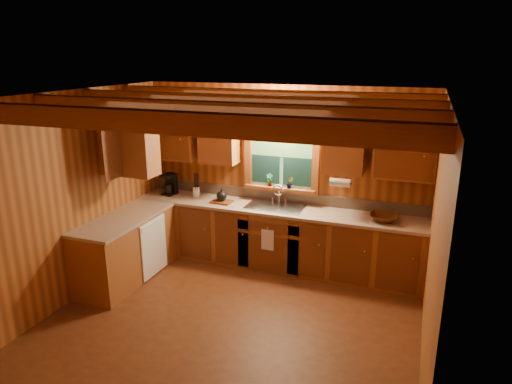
{
  "coord_description": "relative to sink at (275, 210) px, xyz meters",
  "views": [
    {
      "loc": [
        1.91,
        -4.39,
        3.01
      ],
      "look_at": [
        0.0,
        0.8,
        1.35
      ],
      "focal_mm": 32.43,
      "sensor_mm": 36.0,
      "label": 1
    }
  ],
  "objects": [
    {
      "name": "sink",
      "position": [
        0.0,
        0.0,
        0.0
      ],
      "size": [
        0.82,
        0.48,
        0.43
      ],
      "color": "silver",
      "rests_on": "countertop"
    },
    {
      "name": "paper_towel_roll",
      "position": [
        0.92,
        -0.07,
        0.51
      ],
      "size": [
        0.27,
        0.11,
        0.11
      ],
      "primitive_type": "cylinder",
      "rotation": [
        0.0,
        1.57,
        0.0
      ],
      "color": "white",
      "rests_on": "upper_cabinets"
    },
    {
      "name": "utensil_crock",
      "position": [
        -1.3,
        0.06,
        0.14
      ],
      "size": [
        0.13,
        0.13,
        0.37
      ],
      "rotation": [
        0.0,
        0.0,
        -0.15
      ],
      "color": "silver",
      "rests_on": "countertop"
    },
    {
      "name": "countertop",
      "position": [
        -0.48,
        -0.31,
        0.02
      ],
      "size": [
        4.2,
        2.24,
        0.04
      ],
      "color": "tan",
      "rests_on": "base_cabinets"
    },
    {
      "name": "potted_plant_right",
      "position": [
        0.15,
        0.19,
        0.37
      ],
      "size": [
        0.11,
        0.1,
        0.17
      ],
      "primitive_type": "imported",
      "rotation": [
        0.0,
        0.0,
        0.24
      ],
      "color": "#633115",
      "rests_on": "window_sill"
    },
    {
      "name": "teakettle",
      "position": [
        -0.8,
        -0.08,
        0.15
      ],
      "size": [
        0.15,
        0.15,
        0.19
      ],
      "rotation": [
        0.0,
        0.0,
        0.25
      ],
      "color": "black",
      "rests_on": "cutting_board"
    },
    {
      "name": "dishwasher_panel",
      "position": [
        -1.47,
        -0.92,
        -0.43
      ],
      "size": [
        0.02,
        0.6,
        0.8
      ],
      "primitive_type": "cube",
      "color": "white",
      "rests_on": "base_cabinets"
    },
    {
      "name": "potted_plant_left",
      "position": [
        -0.16,
        0.2,
        0.38
      ],
      "size": [
        0.11,
        0.09,
        0.19
      ],
      "primitive_type": "imported",
      "rotation": [
        0.0,
        0.0,
        0.2
      ],
      "color": "#633115",
      "rests_on": "window_sill"
    },
    {
      "name": "upper_cabinets",
      "position": [
        -0.56,
        -0.18,
        0.98
      ],
      "size": [
        4.19,
        1.77,
        0.78
      ],
      "color": "brown",
      "rests_on": "room"
    },
    {
      "name": "room",
      "position": [
        0.0,
        -1.6,
        0.44
      ],
      "size": [
        4.2,
        4.2,
        4.2
      ],
      "color": "#5D3016",
      "rests_on": "ground"
    },
    {
      "name": "window",
      "position": [
        0.0,
        0.26,
        0.67
      ],
      "size": [
        1.12,
        0.08,
        1.0
      ],
      "color": "brown",
      "rests_on": "room"
    },
    {
      "name": "wall_sconce",
      "position": [
        0.0,
        0.14,
        1.31
      ],
      "size": [
        0.45,
        0.21,
        0.17
      ],
      "color": "black",
      "rests_on": "room"
    },
    {
      "name": "cutting_board",
      "position": [
        -0.8,
        -0.08,
        0.06
      ],
      "size": [
        0.31,
        0.23,
        0.03
      ],
      "primitive_type": "cube",
      "rotation": [
        0.0,
        0.0,
        -0.05
      ],
      "color": "#633115",
      "rests_on": "countertop"
    },
    {
      "name": "ceiling_beams",
      "position": [
        0.0,
        -1.6,
        1.63
      ],
      "size": [
        4.2,
        2.54,
        0.18
      ],
      "color": "brown",
      "rests_on": "room"
    },
    {
      "name": "wicker_basket",
      "position": [
        1.52,
        -0.06,
        0.09
      ],
      "size": [
        0.38,
        0.38,
        0.09
      ],
      "primitive_type": "imported",
      "rotation": [
        0.0,
        0.0,
        0.03
      ],
      "color": "#48230C",
      "rests_on": "countertop"
    },
    {
      "name": "backsplash",
      "position": [
        0.0,
        0.28,
        0.12
      ],
      "size": [
        4.2,
        0.02,
        0.16
      ],
      "primitive_type": "cube",
      "color": "tan",
      "rests_on": "room"
    },
    {
      "name": "dish_towel",
      "position": [
        0.0,
        -0.34,
        -0.34
      ],
      "size": [
        0.18,
        0.01,
        0.3
      ],
      "primitive_type": "cube",
      "color": "white",
      "rests_on": "base_cabinets"
    },
    {
      "name": "base_cabinets",
      "position": [
        -0.49,
        -0.32,
        -0.43
      ],
      "size": [
        4.2,
        2.22,
        0.86
      ],
      "color": "brown",
      "rests_on": "ground"
    },
    {
      "name": "window_sill",
      "position": [
        0.0,
        0.22,
        0.26
      ],
      "size": [
        1.06,
        0.14,
        0.04
      ],
      "primitive_type": "cube",
      "color": "brown",
      "rests_on": "room"
    },
    {
      "name": "coffee_maker",
      "position": [
        -1.74,
        0.04,
        0.21
      ],
      "size": [
        0.18,
        0.24,
        0.33
      ],
      "rotation": [
        0.0,
        0.0,
        -0.12
      ],
      "color": "black",
      "rests_on": "countertop"
    }
  ]
}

